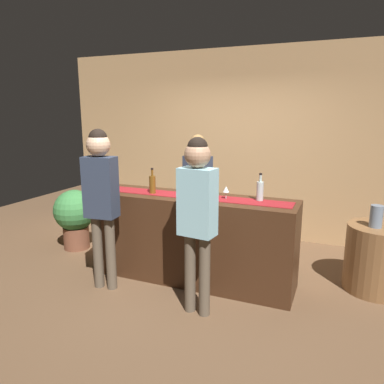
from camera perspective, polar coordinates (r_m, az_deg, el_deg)
The scene contains 14 objects.
ground_plane at distance 4.45m, azimuth -0.03°, elevation -13.44°, with size 10.00×10.00×0.00m, color brown.
back_wall at distance 5.82m, azimuth 7.28°, elevation 7.48°, with size 6.00×0.12×2.90m, color tan.
bar_counter at distance 4.25m, azimuth -0.03°, elevation -7.31°, with size 2.38×0.60×1.01m, color #3D2314.
counter_runner_cloth at distance 4.11m, azimuth -0.03°, elevation -0.64°, with size 2.26×0.28×0.01m, color maroon.
wine_bottle_amber at distance 4.25m, azimuth -6.24°, elevation 1.24°, with size 0.07×0.07×0.30m.
wine_bottle_clear at distance 3.94m, azimuth 10.65°, elevation 0.22°, with size 0.07×0.07×0.30m.
wine_glass_near_customer at distance 4.02m, azimuth 3.47°, elevation 0.55°, with size 0.07×0.07×0.14m.
wine_glass_mid_counter at distance 3.97m, azimuth 5.38°, elevation 0.36°, with size 0.07×0.07×0.14m.
bartender at distance 4.69m, azimuth 0.88°, elevation 1.21°, with size 0.38×0.27×1.67m.
customer_sipping at distance 3.37m, azimuth 0.85°, elevation -2.48°, with size 0.36×0.24×1.73m.
customer_browsing at distance 4.00m, azimuth -14.14°, elevation 0.06°, with size 0.36×0.25×1.78m.
round_side_table at distance 4.54m, azimuth 27.15°, elevation -9.27°, with size 0.68×0.68×0.74m, color brown.
vase_on_side_table at distance 4.33m, azimuth 26.99°, elevation -3.43°, with size 0.13×0.13×0.24m, color slate.
potted_plant_tall at distance 5.48m, azimuth -17.93°, elevation -3.45°, with size 0.59×0.59×0.86m.
Camera 1 is at (1.55, -3.69, 1.94)m, focal length 33.91 mm.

